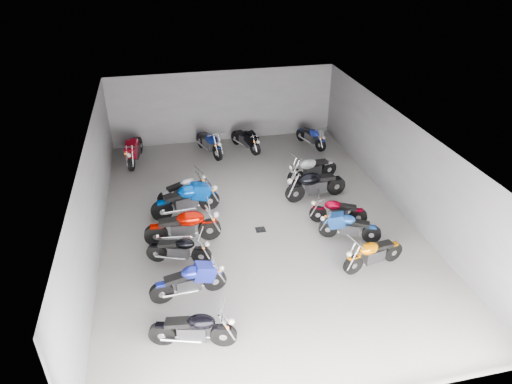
# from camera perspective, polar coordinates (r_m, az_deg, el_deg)

# --- Properties ---
(ground) EXTENTS (14.00, 14.00, 0.00)m
(ground) POSITION_cam_1_polar(r_m,az_deg,el_deg) (15.31, 0.15, -3.70)
(ground) COLOR gray
(ground) RESTS_ON ground
(wall_back) EXTENTS (10.00, 0.10, 3.20)m
(wall_back) POSITION_cam_1_polar(r_m,az_deg,el_deg) (20.79, -4.08, 10.65)
(wall_back) COLOR slate
(wall_back) RESTS_ON ground
(wall_left) EXTENTS (0.10, 14.00, 3.20)m
(wall_left) POSITION_cam_1_polar(r_m,az_deg,el_deg) (14.39, -19.67, -0.58)
(wall_left) COLOR slate
(wall_left) RESTS_ON ground
(wall_right) EXTENTS (0.10, 14.00, 3.20)m
(wall_right) POSITION_cam_1_polar(r_m,az_deg,el_deg) (16.19, 17.75, 3.30)
(wall_right) COLOR slate
(wall_right) RESTS_ON ground
(ceiling) EXTENTS (10.00, 14.00, 0.04)m
(ceiling) POSITION_cam_1_polar(r_m,az_deg,el_deg) (13.77, 0.17, 7.48)
(ceiling) COLOR black
(ceiling) RESTS_ON wall_back
(drain_grate) EXTENTS (0.32, 0.32, 0.01)m
(drain_grate) POSITION_cam_1_polar(r_m,az_deg,el_deg) (14.90, 0.57, -4.73)
(drain_grate) COLOR black
(drain_grate) RESTS_ON ground
(motorcycle_left_a) EXTENTS (2.04, 0.65, 0.91)m
(motorcycle_left_a) POSITION_cam_1_polar(r_m,az_deg,el_deg) (11.11, -7.82, -16.60)
(motorcycle_left_a) COLOR black
(motorcycle_left_a) RESTS_ON ground
(motorcycle_left_b) EXTENTS (2.06, 0.48, 0.91)m
(motorcycle_left_b) POSITION_cam_1_polar(r_m,az_deg,el_deg) (12.33, -8.34, -10.95)
(motorcycle_left_b) COLOR black
(motorcycle_left_b) RESTS_ON ground
(motorcycle_left_c) EXTENTS (1.87, 0.72, 0.85)m
(motorcycle_left_c) POSITION_cam_1_polar(r_m,az_deg,el_deg) (13.49, -9.56, -7.09)
(motorcycle_left_c) COLOR black
(motorcycle_left_c) RESTS_ON ground
(motorcycle_left_d) EXTENTS (2.37, 0.48, 1.04)m
(motorcycle_left_d) POSITION_cam_1_polar(r_m,az_deg,el_deg) (14.24, -9.04, -4.28)
(motorcycle_left_d) COLOR black
(motorcycle_left_d) RESTS_ON ground
(motorcycle_left_e) EXTENTS (2.37, 0.68, 1.05)m
(motorcycle_left_e) POSITION_cam_1_polar(r_m,az_deg,el_deg) (15.55, -8.69, -0.99)
(motorcycle_left_e) COLOR black
(motorcycle_left_e) RESTS_ON ground
(motorcycle_left_f) EXTENTS (1.84, 0.79, 0.84)m
(motorcycle_left_f) POSITION_cam_1_polar(r_m,az_deg,el_deg) (16.43, -9.07, 0.35)
(motorcycle_left_f) COLOR black
(motorcycle_left_f) RESTS_ON ground
(motorcycle_right_b) EXTENTS (1.99, 0.61, 0.89)m
(motorcycle_right_b) POSITION_cam_1_polar(r_m,az_deg,el_deg) (13.54, 14.44, -7.44)
(motorcycle_right_b) COLOR black
(motorcycle_right_b) RESTS_ON ground
(motorcycle_right_c) EXTENTS (1.82, 0.92, 0.85)m
(motorcycle_right_c) POSITION_cam_1_polar(r_m,az_deg,el_deg) (14.52, 11.56, -4.28)
(motorcycle_right_c) COLOR black
(motorcycle_right_c) RESTS_ON ground
(motorcycle_right_d) EXTENTS (1.84, 0.73, 0.84)m
(motorcycle_right_d) POSITION_cam_1_polar(r_m,az_deg,el_deg) (15.24, 10.17, -2.35)
(motorcycle_right_d) COLOR black
(motorcycle_right_d) RESTS_ON ground
(motorcycle_right_e) EXTENTS (2.34, 0.53, 1.03)m
(motorcycle_right_e) POSITION_cam_1_polar(r_m,az_deg,el_deg) (16.46, 7.41, 0.93)
(motorcycle_right_e) COLOR black
(motorcycle_right_e) RESTS_ON ground
(motorcycle_right_f) EXTENTS (2.13, 0.70, 0.95)m
(motorcycle_right_f) POSITION_cam_1_polar(r_m,az_deg,el_deg) (17.62, 6.98, 2.90)
(motorcycle_right_f) COLOR black
(motorcycle_right_f) RESTS_ON ground
(motorcycle_back_a) EXTENTS (0.62, 2.33, 1.03)m
(motorcycle_back_a) POSITION_cam_1_polar(r_m,az_deg,el_deg) (19.60, -14.96, 5.14)
(motorcycle_back_a) COLOR black
(motorcycle_back_a) RESTS_ON ground
(motorcycle_back_c) EXTENTS (0.89, 2.13, 0.97)m
(motorcycle_back_c) POSITION_cam_1_polar(r_m,az_deg,el_deg) (19.76, -5.85, 6.16)
(motorcycle_back_c) COLOR black
(motorcycle_back_c) RESTS_ON ground
(motorcycle_back_d) EXTENTS (0.98, 1.89, 0.89)m
(motorcycle_back_d) POSITION_cam_1_polar(r_m,az_deg,el_deg) (20.08, -1.27, 6.58)
(motorcycle_back_d) COLOR black
(motorcycle_back_d) RESTS_ON ground
(motorcycle_back_f) EXTENTS (0.82, 1.85, 0.85)m
(motorcycle_back_f) POSITION_cam_1_polar(r_m,az_deg,el_deg) (20.58, 6.93, 6.91)
(motorcycle_back_f) COLOR black
(motorcycle_back_f) RESTS_ON ground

